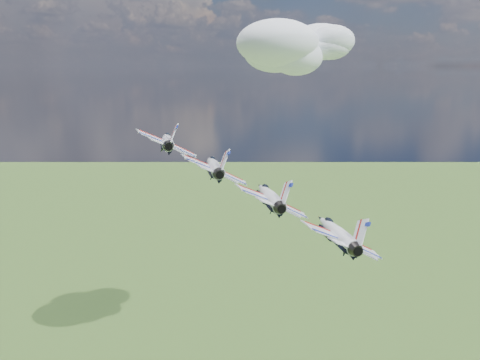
{
  "coord_description": "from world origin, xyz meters",
  "views": [
    {
      "loc": [
        -10.23,
        -68.96,
        175.91
      ],
      "look_at": [
        -3.55,
        14.54,
        158.03
      ],
      "focal_mm": 40.0,
      "sensor_mm": 36.0,
      "label": 1
    }
  ],
  "objects_px": {
    "jet_1": "(214,166)",
    "jet_2": "(269,196)",
    "jet_0": "(167,140)",
    "jet_3": "(336,232)"
  },
  "relations": [
    {
      "from": "jet_1",
      "to": "jet_3",
      "type": "height_order",
      "value": "jet_1"
    },
    {
      "from": "jet_0",
      "to": "jet_2",
      "type": "height_order",
      "value": "jet_0"
    },
    {
      "from": "jet_2",
      "to": "jet_3",
      "type": "height_order",
      "value": "jet_2"
    },
    {
      "from": "jet_2",
      "to": "jet_3",
      "type": "bearing_deg",
      "value": -53.77
    },
    {
      "from": "jet_0",
      "to": "jet_1",
      "type": "distance_m",
      "value": 12.76
    },
    {
      "from": "jet_0",
      "to": "jet_2",
      "type": "relative_size",
      "value": 1.0
    },
    {
      "from": "jet_1",
      "to": "jet_2",
      "type": "height_order",
      "value": "jet_1"
    },
    {
      "from": "jet_0",
      "to": "jet_3",
      "type": "height_order",
      "value": "jet_0"
    },
    {
      "from": "jet_2",
      "to": "jet_0",
      "type": "bearing_deg",
      "value": 126.23
    },
    {
      "from": "jet_1",
      "to": "jet_3",
      "type": "relative_size",
      "value": 1.0
    }
  ]
}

